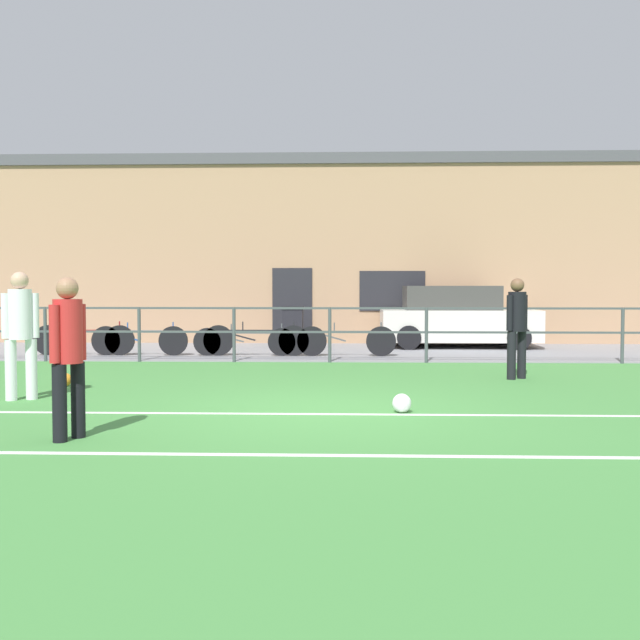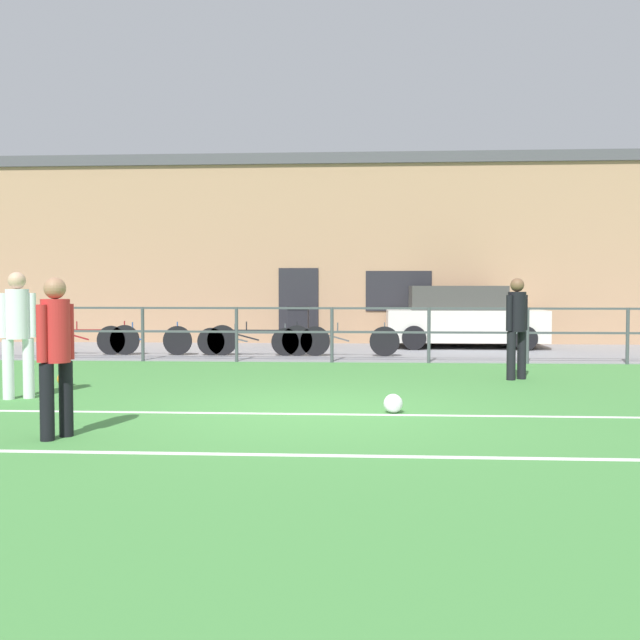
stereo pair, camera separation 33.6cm
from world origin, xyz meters
TOP-DOWN VIEW (x-y plane):
  - ground at (0.00, 0.00)m, footprint 60.00×44.00m
  - field_line_touchline at (0.00, -0.24)m, footprint 36.00×0.11m
  - field_line_hash at (0.00, -2.44)m, footprint 36.00×0.11m
  - pavement_strip at (0.00, 8.50)m, footprint 48.00×5.00m
  - perimeter_fence at (0.00, 6.00)m, footprint 36.07×0.07m
  - clubhouse_facade at (0.00, 12.20)m, footprint 28.00×2.56m
  - player_goalkeeper at (3.24, 3.35)m, footprint 0.40×0.32m
  - player_striker at (-4.14, 0.76)m, footprint 0.45×0.31m
  - player_winger at (-2.47, -1.83)m, footprint 0.29×0.42m
  - soccer_ball_match at (1.03, -0.09)m, footprint 0.24×0.24m
  - soccer_ball_spare at (-4.07, 2.12)m, footprint 0.22×0.22m
  - parked_car_red at (3.19, 9.88)m, footprint 3.98×1.95m
  - bicycle_parked_0 at (-5.62, 7.20)m, footprint 2.34×0.04m
  - bicycle_parked_1 at (-1.96, 7.20)m, footprint 2.32×0.04m
  - bicycle_parked_2 at (0.34, 7.20)m, footprint 2.22×0.04m
  - bicycle_parked_3 at (-1.69, 7.20)m, footprint 2.39×0.04m
  - bicycle_parked_4 at (-4.34, 7.20)m, footprint 2.21×0.04m
  - trash_bin_0 at (-1.06, 9.89)m, footprint 0.55×0.47m

SIDE VIEW (x-z plane):
  - ground at x=0.00m, z-range -0.04..0.00m
  - field_line_touchline at x=0.00m, z-range 0.00..0.00m
  - field_line_hash at x=0.00m, z-range 0.00..0.00m
  - pavement_strip at x=0.00m, z-range 0.00..0.02m
  - soccer_ball_spare at x=-4.07m, z-range 0.00..0.22m
  - soccer_ball_match at x=1.03m, z-range 0.00..0.24m
  - bicycle_parked_1 at x=-1.96m, z-range -0.01..0.71m
  - bicycle_parked_4 at x=-4.34m, z-range -0.01..0.75m
  - bicycle_parked_2 at x=0.34m, z-range -0.01..0.75m
  - bicycle_parked_0 at x=-5.62m, z-range -0.01..0.76m
  - bicycle_parked_3 at x=-1.69m, z-range -0.01..0.77m
  - trash_bin_0 at x=-1.06m, z-range 0.02..1.07m
  - perimeter_fence at x=0.00m, z-range 0.17..1.32m
  - parked_car_red at x=3.19m, z-range -0.02..1.56m
  - player_winger at x=-2.47m, z-range 0.11..1.76m
  - player_goalkeeper at x=3.24m, z-range 0.12..1.83m
  - player_striker at x=-4.14m, z-range 0.12..1.89m
  - clubhouse_facade at x=0.00m, z-range 0.01..5.26m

